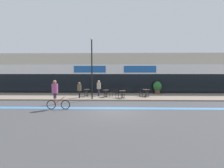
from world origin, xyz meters
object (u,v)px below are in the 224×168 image
(cafe_chair_2_near, at_px, (123,93))
(lamp_post, at_px, (92,64))
(cafe_chair_3_near, at_px, (147,92))
(cyclist_0, at_px, (56,92))
(planter_pot, at_px, (157,87))
(cafe_chair_1_near, at_px, (105,93))
(pedestrian_near_end, at_px, (99,87))
(bistro_table_1, at_px, (106,92))
(cafe_chair_1_side, at_px, (112,92))
(bistro_table_0, at_px, (87,91))
(bistro_table_2, at_px, (123,93))
(bistro_table_3, at_px, (146,91))
(pedestrian_far_end, at_px, (79,88))
(cafe_chair_0_near, at_px, (86,92))
(cafe_chair_2_side, at_px, (116,93))
(cafe_chair_3_side, at_px, (140,92))

(cafe_chair_2_near, bearing_deg, lamp_post, 102.46)
(cafe_chair_3_near, relative_size, cyclist_0, 0.42)
(planter_pot, bearing_deg, cyclist_0, -136.78)
(cafe_chair_1_near, xyz_separation_m, pedestrian_near_end, (-0.81, 1.21, 0.51))
(bistro_table_1, distance_m, cafe_chair_1_side, 0.63)
(bistro_table_0, bearing_deg, bistro_table_2, -16.65)
(bistro_table_3, bearing_deg, pedestrian_near_end, 178.38)
(lamp_post, bearing_deg, cafe_chair_2_near, 4.38)
(bistro_table_1, xyz_separation_m, pedestrian_far_end, (-2.66, -0.82, 0.43))
(cafe_chair_1_side, xyz_separation_m, cyclist_0, (-3.93, -5.92, 0.62))
(bistro_table_0, xyz_separation_m, cafe_chair_3_near, (6.45, -0.63, -0.02))
(cafe_chair_1_near, distance_m, planter_pot, 7.10)
(cafe_chair_0_near, distance_m, pedestrian_near_end, 1.59)
(lamp_post, bearing_deg, pedestrian_far_end, 152.09)
(bistro_table_1, xyz_separation_m, bistro_table_3, (4.35, 0.43, 0.03))
(planter_pot, bearing_deg, cafe_chair_2_side, -143.78)
(bistro_table_1, bearing_deg, bistro_table_3, 5.70)
(bistro_table_1, distance_m, planter_pot, 6.80)
(cafe_chair_1_side, height_order, pedestrian_near_end, pedestrian_near_end)
(cafe_chair_2_side, bearing_deg, cafe_chair_3_near, 7.04)
(cafe_chair_2_near, bearing_deg, bistro_table_1, 60.66)
(bistro_table_2, relative_size, pedestrian_far_end, 0.45)
(cafe_chair_2_near, distance_m, cafe_chair_3_near, 2.84)
(cafe_chair_2_near, distance_m, pedestrian_near_end, 3.24)
(cafe_chair_0_near, bearing_deg, cafe_chair_3_near, -87.59)
(cafe_chair_1_side, relative_size, pedestrian_far_end, 0.56)
(bistro_table_1, bearing_deg, pedestrian_far_end, -162.86)
(bistro_table_3, height_order, pedestrian_far_end, pedestrian_far_end)
(lamp_post, xyz_separation_m, pedestrian_far_end, (-1.41, 0.75, -2.42))
(bistro_table_2, height_order, planter_pot, planter_pot)
(cafe_chair_2_near, height_order, lamp_post, lamp_post)
(bistro_table_0, distance_m, bistro_table_3, 6.45)
(cafe_chair_0_near, xyz_separation_m, cyclist_0, (-1.20, -5.73, 0.62))
(pedestrian_near_end, bearing_deg, cafe_chair_0_near, -142.54)
(planter_pot, bearing_deg, bistro_table_0, -163.09)
(bistro_table_2, height_order, cafe_chair_1_side, cafe_chair_1_side)
(pedestrian_near_end, bearing_deg, lamp_post, -94.65)
(bistro_table_0, bearing_deg, cyclist_0, -100.68)
(cafe_chair_1_near, bearing_deg, cafe_chair_3_near, -80.91)
(pedestrian_near_end, height_order, pedestrian_far_end, pedestrian_near_end)
(cafe_chair_3_side, relative_size, lamp_post, 0.15)
(cafe_chair_2_side, bearing_deg, planter_pot, 34.01)
(bistro_table_3, bearing_deg, bistro_table_0, 179.93)
(cafe_chair_2_side, relative_size, pedestrian_near_end, 0.52)
(cafe_chair_3_near, bearing_deg, cafe_chair_3_side, 45.10)
(bistro_table_1, relative_size, cafe_chair_0_near, 0.81)
(cafe_chair_1_near, bearing_deg, cyclist_0, 151.46)
(cafe_chair_0_near, distance_m, lamp_post, 3.28)
(bistro_table_2, height_order, cafe_chair_3_side, cafe_chair_3_side)
(cafe_chair_1_near, xyz_separation_m, pedestrian_far_end, (-2.66, -0.19, 0.44))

